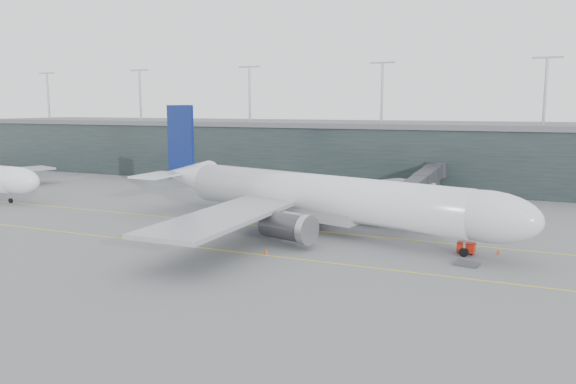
% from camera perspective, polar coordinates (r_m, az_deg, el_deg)
% --- Properties ---
extents(ground, '(320.00, 320.00, 0.00)m').
position_cam_1_polar(ground, '(93.77, -0.99, -3.06)').
color(ground, '#525257').
rests_on(ground, ground).
extents(taxiline_a, '(160.00, 0.25, 0.02)m').
position_cam_1_polar(taxiline_a, '(90.22, -2.04, -3.53)').
color(taxiline_a, yellow).
rests_on(taxiline_a, ground).
extents(taxiline_b, '(160.00, 0.25, 0.02)m').
position_cam_1_polar(taxiline_b, '(76.49, -7.24, -5.83)').
color(taxiline_b, yellow).
rests_on(taxiline_b, ground).
extents(taxiline_lead_main, '(0.25, 60.00, 0.02)m').
position_cam_1_polar(taxiline_lead_main, '(110.35, 5.70, -1.31)').
color(taxiline_lead_main, yellow).
rests_on(taxiline_lead_main, ground).
extents(taxiline_lead_adj, '(0.25, 60.00, 0.02)m').
position_cam_1_polar(taxiline_lead_adj, '(154.51, -23.83, 0.85)').
color(taxiline_lead_adj, yellow).
rests_on(taxiline_lead_adj, ground).
extents(terminal, '(240.00, 36.00, 29.00)m').
position_cam_1_polar(terminal, '(147.01, 8.44, 4.12)').
color(terminal, black).
rests_on(terminal, ground).
extents(main_aircraft, '(67.93, 62.47, 19.36)m').
position_cam_1_polar(main_aircraft, '(86.12, 2.77, -0.45)').
color(main_aircraft, silver).
rests_on(main_aircraft, ground).
extents(jet_bridge, '(5.07, 46.53, 7.09)m').
position_cam_1_polar(jet_bridge, '(111.94, 13.97, 1.36)').
color(jet_bridge, '#2B2C31').
rests_on(jet_bridge, ground).
extents(gse_cart, '(2.30, 1.57, 1.50)m').
position_cam_1_polar(gse_cart, '(77.34, 17.65, -5.39)').
color(gse_cart, '#B81F0D').
rests_on(gse_cart, ground).
extents(baggage_dolly, '(3.13, 2.67, 0.28)m').
position_cam_1_polar(baggage_dolly, '(72.09, 17.67, -6.95)').
color(baggage_dolly, '#3C3C41').
rests_on(baggage_dolly, ground).
extents(uld_a, '(2.65, 2.38, 2.00)m').
position_cam_1_polar(uld_a, '(105.29, -1.88, -1.18)').
color(uld_a, '#35353A').
rests_on(uld_a, ground).
extents(uld_b, '(2.26, 2.00, 1.73)m').
position_cam_1_polar(uld_b, '(105.29, -0.44, -1.26)').
color(uld_b, '#35353A').
rests_on(uld_b, ground).
extents(uld_c, '(2.46, 2.17, 1.89)m').
position_cam_1_polar(uld_c, '(103.45, 1.58, -1.39)').
color(uld_c, '#35353A').
rests_on(uld_c, ground).
extents(cone_nose, '(0.49, 0.49, 0.78)m').
position_cam_1_polar(cone_nose, '(78.47, 20.62, -5.67)').
color(cone_nose, '#F33A0D').
rests_on(cone_nose, ground).
extents(cone_wing_stbd, '(0.46, 0.46, 0.73)m').
position_cam_1_polar(cone_wing_stbd, '(73.70, -2.21, -6.04)').
color(cone_wing_stbd, '#D7480B').
rests_on(cone_wing_stbd, ground).
extents(cone_wing_port, '(0.43, 0.43, 0.68)m').
position_cam_1_polar(cone_wing_port, '(100.12, 6.67, -2.17)').
color(cone_wing_port, '#DE620C').
rests_on(cone_wing_port, ground).
extents(cone_tail, '(0.48, 0.48, 0.77)m').
position_cam_1_polar(cone_tail, '(88.88, -10.46, -3.61)').
color(cone_tail, '#E5590C').
rests_on(cone_tail, ground).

